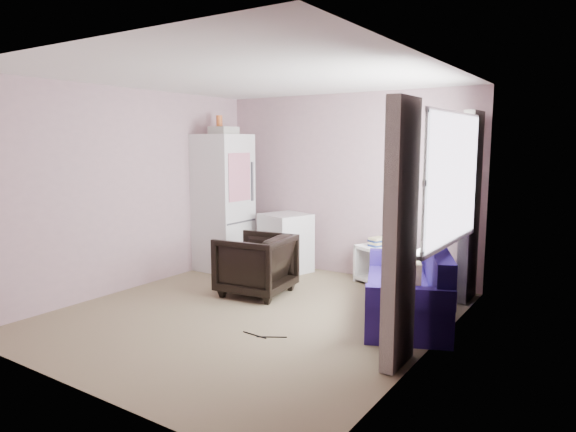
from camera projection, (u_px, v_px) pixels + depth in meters
name	position (u px, v px, depth m)	size (l,w,h in m)	color
room	(254.00, 199.00, 5.37)	(3.84, 4.24, 2.54)	#817154
armchair	(256.00, 261.00, 6.22)	(0.79, 0.74, 0.81)	black
fridge	(223.00, 202.00, 7.38)	(0.69, 0.67, 2.22)	silver
washing_machine	(286.00, 242.00, 7.31)	(0.74, 0.74, 0.83)	silver
side_table	(377.00, 261.00, 6.74)	(0.59, 0.59, 0.61)	white
sofa	(411.00, 292.00, 5.37)	(1.41, 1.91, 0.78)	navy
window_dressing	(442.00, 218.00, 4.99)	(0.17, 2.62, 2.18)	white
floor_cables	(263.00, 336.00, 4.89)	(0.44, 0.16, 0.01)	black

